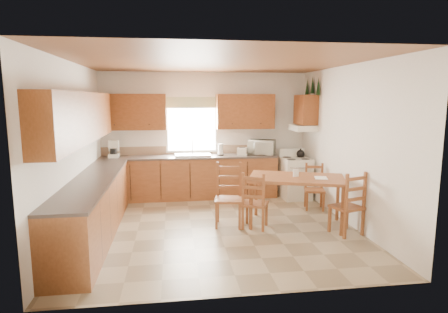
{
  "coord_description": "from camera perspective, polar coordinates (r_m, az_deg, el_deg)",
  "views": [
    {
      "loc": [
        -0.72,
        -5.98,
        2.14
      ],
      "look_at": [
        0.15,
        0.3,
        1.15
      ],
      "focal_mm": 30.0,
      "sensor_mm": 36.0,
      "label": 1
    }
  ],
  "objects": [
    {
      "name": "sink_basin",
      "position": [
        8.04,
        -4.79,
        0.25
      ],
      "size": [
        0.75,
        0.45,
        0.04
      ],
      "primitive_type": "cube",
      "color": "silver",
      "rests_on": "counter_back"
    },
    {
      "name": "chair_far_left",
      "position": [
        6.31,
        0.69,
        -5.96
      ],
      "size": [
        0.51,
        0.5,
        1.05
      ],
      "primitive_type": "cube",
      "rotation": [
        0.0,
        0.0,
        -0.19
      ],
      "color": "brown",
      "rests_on": "floor"
    },
    {
      "name": "pine_decal_a",
      "position": [
        7.88,
        14.18,
        10.35
      ],
      "size": [
        0.22,
        0.22,
        0.36
      ],
      "primitive_type": "cone",
      "color": "black",
      "rests_on": "wall_right"
    },
    {
      "name": "counter_left",
      "position": [
        6.09,
        -19.39,
        -3.39
      ],
      "size": [
        0.63,
        3.6,
        0.04
      ],
      "primitive_type": "cube",
      "color": "#4B3F39",
      "rests_on": "lower_cab_left"
    },
    {
      "name": "wall_back",
      "position": [
        8.3,
        -2.87,
        3.4
      ],
      "size": [
        4.5,
        4.5,
        0.0
      ],
      "primitive_type": "plane",
      "color": "white",
      "rests_on": "floor"
    },
    {
      "name": "wall_front",
      "position": [
        3.88,
        2.96,
        -2.88
      ],
      "size": [
        4.5,
        4.5,
        0.0
      ],
      "primitive_type": "plane",
      "color": "white",
      "rests_on": "floor"
    },
    {
      "name": "coffeemaker",
      "position": [
        8.09,
        -16.49,
        1.15
      ],
      "size": [
        0.22,
        0.26,
        0.37
      ],
      "primitive_type": "cube",
      "rotation": [
        0.0,
        0.0,
        0.01
      ],
      "color": "silver",
      "rests_on": "counter_back"
    },
    {
      "name": "floor",
      "position": [
        6.4,
        -0.98,
        -10.68
      ],
      "size": [
        4.5,
        4.5,
        0.0
      ],
      "primitive_type": "plane",
      "color": "gray",
      "rests_on": "ground"
    },
    {
      "name": "counter_back",
      "position": [
        8.04,
        -5.32,
        -0.04
      ],
      "size": [
        3.75,
        0.63,
        0.04
      ],
      "primitive_type": "cube",
      "color": "#4B3F39",
      "rests_on": "lower_cab_back"
    },
    {
      "name": "pine_decal_c",
      "position": [
        8.48,
        12.54,
        10.28
      ],
      "size": [
        0.22,
        0.22,
        0.36
      ],
      "primitive_type": "cone",
      "color": "black",
      "rests_on": "wall_right"
    },
    {
      "name": "microwave",
      "position": [
        8.23,
        5.75,
        1.41
      ],
      "size": [
        0.63,
        0.55,
        0.32
      ],
      "primitive_type": "imported",
      "rotation": [
        0.0,
        0.0,
        -0.4
      ],
      "color": "silver",
      "rests_on": "counter_back"
    },
    {
      "name": "stove",
      "position": [
        8.19,
        10.83,
        -3.36
      ],
      "size": [
        0.6,
        0.62,
        0.86
      ],
      "primitive_type": "cube",
      "rotation": [
        0.0,
        0.0,
        0.05
      ],
      "color": "silver",
      "rests_on": "floor"
    },
    {
      "name": "toaster",
      "position": [
        8.1,
        2.79,
        0.78
      ],
      "size": [
        0.23,
        0.19,
        0.16
      ],
      "primitive_type": "cube",
      "rotation": [
        0.0,
        0.0,
        -0.37
      ],
      "color": "silver",
      "rests_on": "counter_back"
    },
    {
      "name": "wall_left",
      "position": [
        6.23,
        -22.04,
        0.93
      ],
      "size": [
        4.5,
        4.5,
        0.0
      ],
      "primitive_type": "plane",
      "color": "white",
      "rests_on": "floor"
    },
    {
      "name": "ceiling",
      "position": [
        6.05,
        -1.05,
        14.18
      ],
      "size": [
        4.5,
        4.5,
        0.0
      ],
      "primitive_type": "plane",
      "color": "brown",
      "rests_on": "floor"
    },
    {
      "name": "table_paper",
      "position": [
        6.41,
        14.55,
        -3.15
      ],
      "size": [
        0.26,
        0.31,
        0.0
      ],
      "primitive_type": "cube",
      "rotation": [
        0.0,
        0.0,
        -0.27
      ],
      "color": "white",
      "rests_on": "dining_table"
    },
    {
      "name": "wall_right",
      "position": [
        6.73,
        18.39,
        1.67
      ],
      "size": [
        4.5,
        4.5,
        0.0
      ],
      "primitive_type": "plane",
      "color": "white",
      "rests_on": "floor"
    },
    {
      "name": "dining_table",
      "position": [
        6.5,
        10.89,
        -6.65
      ],
      "size": [
        1.76,
        1.36,
        0.83
      ],
      "primitive_type": "cube",
      "rotation": [
        0.0,
        0.0,
        -0.34
      ],
      "color": "brown",
      "rests_on": "floor"
    },
    {
      "name": "lower_cab_left",
      "position": [
        6.2,
        -19.17,
        -7.55
      ],
      "size": [
        0.6,
        3.6,
        0.88
      ],
      "primitive_type": "cube",
      "color": "brown",
      "rests_on": "floor"
    },
    {
      "name": "range_hood",
      "position": [
        8.14,
        11.93,
        4.31
      ],
      "size": [
        0.44,
        0.62,
        0.12
      ],
      "primitive_type": "cube",
      "color": "silver",
      "rests_on": "wall_right"
    },
    {
      "name": "backsplash",
      "position": [
        8.31,
        -5.43,
        1.01
      ],
      "size": [
        3.75,
        0.01,
        0.18
      ],
      "primitive_type": "cube",
      "color": "#8C6F54",
      "rests_on": "counter_back"
    },
    {
      "name": "pine_decal_b",
      "position": [
        8.18,
        13.34,
        10.6
      ],
      "size": [
        0.22,
        0.22,
        0.36
      ],
      "primitive_type": "cone",
      "color": "black",
      "rests_on": "wall_right"
    },
    {
      "name": "upper_cab_left",
      "position": [
        6.0,
        -21.13,
        5.55
      ],
      "size": [
        0.33,
        3.6,
        0.75
      ],
      "primitive_type": "cube",
      "color": "brown",
      "rests_on": "wall_left"
    },
    {
      "name": "window_valance",
      "position": [
        8.19,
        -4.99,
        8.21
      ],
      "size": [
        1.19,
        0.01,
        0.24
      ],
      "primitive_type": "cube",
      "color": "#57763D",
      "rests_on": "wall_back"
    },
    {
      "name": "table_card",
      "position": [
        6.4,
        10.9,
        -2.47
      ],
      "size": [
        0.1,
        0.03,
        0.13
      ],
      "primitive_type": "cube",
      "rotation": [
        0.0,
        0.0,
        0.14
      ],
      "color": "white",
      "rests_on": "dining_table"
    },
    {
      "name": "upper_cab_back_right",
      "position": [
        8.23,
        3.24,
        6.87
      ],
      "size": [
        1.25,
        0.33,
        0.75
      ],
      "primitive_type": "cube",
      "color": "brown",
      "rests_on": "wall_back"
    },
    {
      "name": "window_frame",
      "position": [
        8.24,
        -4.95,
        4.73
      ],
      "size": [
        1.13,
        0.02,
        1.18
      ],
      "primitive_type": "cube",
      "color": "silver",
      "rests_on": "wall_back"
    },
    {
      "name": "chair_far_right",
      "position": [
        7.47,
        13.65,
        -4.54
      ],
      "size": [
        0.44,
        0.43,
        0.88
      ],
      "primitive_type": "cube",
      "rotation": [
        0.0,
        0.0,
        -0.24
      ],
      "color": "brown",
      "rests_on": "floor"
    },
    {
      "name": "paper_towel",
      "position": [
        8.07,
        -0.55,
        1.07
      ],
      "size": [
        0.12,
        0.12,
        0.25
      ],
      "primitive_type": "cylinder",
      "rotation": [
        0.0,
        0.0,
        0.12
      ],
      "color": "white",
      "rests_on": "counter_back"
    },
    {
      "name": "chair_near_right",
      "position": [
        6.26,
        18.22,
        -6.72
      ],
      "size": [
        0.53,
        0.51,
        1.01
      ],
      "primitive_type": "cube",
      "rotation": [
        0.0,
        0.0,
        3.45
      ],
      "color": "brown",
      "rests_on": "floor"
    },
    {
      "name": "window_pane",
      "position": [
        8.23,
        -4.95,
        4.73
      ],
      "size": [
        1.05,
        0.01,
        1.1
      ],
      "primitive_type": "cube",
      "color": "white",
      "rests_on": "wall_back"
    },
    {
      "name": "lower_cab_back",
      "position": [
        8.12,
        -5.28,
        -3.25
      ],
      "size": [
        3.75,
        0.6,
        0.88
      ],
      "primitive_type": "cube",
      "color": "brown",
      "rests_on": "floor"
    },
    {
      "name": "upper_cab_stove",
      "position": [
        8.13,
        12.35,
        6.98
      ],
      "size": [
        0.33,
        0.62,
        0.62
      ],
      "primitive_type": "cube",
      "color": "brown",
      "rests_on": "wall_right"
    },
    {
      "name": "chair_near_left",
      "position": [
        6.25,
        4.75,
        -6.63
      ],
      "size": [
        0.52,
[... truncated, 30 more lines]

